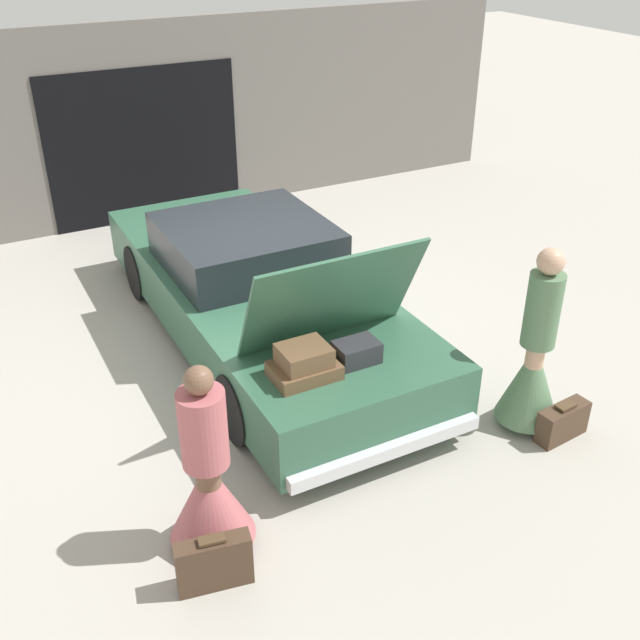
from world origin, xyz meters
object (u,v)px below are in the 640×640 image
(person_right, at_px, (533,365))
(suitcase_beside_left_person, at_px, (214,563))
(car, at_px, (258,291))
(suitcase_beside_right_person, at_px, (562,422))
(person_left, at_px, (209,485))

(person_right, distance_m, suitcase_beside_left_person, 3.24)
(car, bearing_deg, suitcase_beside_right_person, -59.65)
(car, height_order, person_right, person_right)
(person_right, xyz_separation_m, suitcase_beside_right_person, (0.15, -0.31, -0.47))
(person_right, bearing_deg, person_left, 99.63)
(suitcase_beside_right_person, bearing_deg, car, 120.35)
(person_right, relative_size, suitcase_beside_right_person, 3.33)
(suitcase_beside_left_person, height_order, suitcase_beside_right_person, suitcase_beside_left_person)
(person_left, xyz_separation_m, suitcase_beside_left_person, (-0.13, -0.39, -0.34))
(suitcase_beside_right_person, bearing_deg, person_right, 115.48)
(person_right, xyz_separation_m, suitcase_beside_left_person, (-3.19, -0.42, -0.42))
(suitcase_beside_left_person, distance_m, suitcase_beside_right_person, 3.33)
(person_right, bearing_deg, car, 39.96)
(person_left, height_order, suitcase_beside_right_person, person_left)
(car, distance_m, suitcase_beside_left_person, 3.42)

